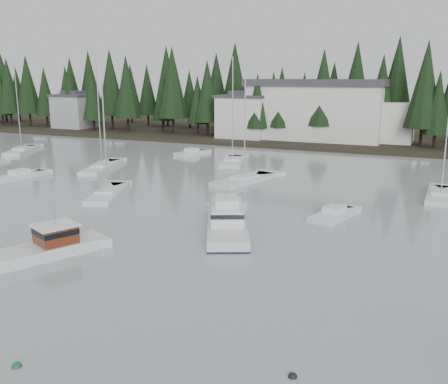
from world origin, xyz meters
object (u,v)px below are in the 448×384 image
at_px(sailboat_1, 108,195).
at_px(runabout_3, 192,154).
at_px(lobster_boat_brown, 39,251).
at_px(runabout_1, 334,216).
at_px(sailboat_4, 244,181).
at_px(runabout_0, 20,177).
at_px(house_west, 244,116).
at_px(house_far_west, 74,110).
at_px(sailboat_7, 22,151).
at_px(sailboat_6, 232,163).
at_px(sailboat_8, 102,168).
at_px(harbor_inn, 327,111).
at_px(sailboat_5, 441,197).
at_px(cabin_cruiser_center, 227,224).

relative_size(sailboat_1, runabout_3, 1.92).
xyz_separation_m(lobster_boat_brown, runabout_1, (16.22, 17.66, -0.32)).
distance_m(sailboat_4, runabout_0, 26.93).
distance_m(house_west, house_far_west, 42.05).
bearing_deg(lobster_boat_brown, sailboat_7, 71.09).
height_order(sailboat_1, sailboat_4, sailboat_4).
relative_size(sailboat_1, sailboat_6, 0.79).
xyz_separation_m(house_west, sailboat_8, (-5.74, -35.90, -4.58)).
bearing_deg(sailboat_8, sailboat_1, -157.86).
distance_m(runabout_1, runabout_3, 38.44).
relative_size(sailboat_1, runabout_0, 1.70).
bearing_deg(runabout_3, sailboat_7, 124.53).
height_order(harbor_inn, runabout_1, harbor_inn).
bearing_deg(sailboat_6, harbor_inn, -30.83).
distance_m(house_far_west, sailboat_8, 52.63).
bearing_deg(sailboat_6, house_far_west, 44.86).
bearing_deg(sailboat_4, sailboat_8, 105.99).
height_order(sailboat_5, sailboat_6, sailboat_6).
distance_m(harbor_inn, sailboat_5, 43.85).
distance_m(lobster_boat_brown, sailboat_5, 38.17).
xyz_separation_m(harbor_inn, sailboat_4, (-0.63, -39.20, -5.70)).
bearing_deg(house_west, harbor_inn, 12.52).
bearing_deg(sailboat_7, sailboat_5, -121.87).
distance_m(harbor_inn, sailboat_1, 52.75).
distance_m(cabin_cruiser_center, sailboat_4, 19.11).
bearing_deg(runabout_0, sailboat_7, 52.06).
height_order(sailboat_5, sailboat_8, sailboat_8).
distance_m(sailboat_4, sailboat_6, 12.75).
distance_m(sailboat_5, runabout_0, 47.31).
bearing_deg(lobster_boat_brown, sailboat_5, -15.51).
height_order(house_far_west, cabin_cruiser_center, house_far_west).
bearing_deg(sailboat_5, house_far_west, 65.55).
bearing_deg(lobster_boat_brown, harbor_inn, 20.83).
height_order(cabin_cruiser_center, sailboat_1, sailboat_1).
bearing_deg(sailboat_5, harbor_inn, 28.98).
relative_size(house_west, sailboat_6, 0.63).
bearing_deg(sailboat_1, sailboat_5, -89.17).
distance_m(harbor_inn, runabout_1, 51.81).
xyz_separation_m(house_far_west, runabout_1, (69.04, -48.74, -4.27)).
relative_size(cabin_cruiser_center, sailboat_5, 0.73).
distance_m(lobster_boat_brown, sailboat_7, 52.09).
xyz_separation_m(sailboat_8, runabout_1, (32.78, -10.84, 0.05)).
xyz_separation_m(house_far_west, sailboat_4, (56.41, -37.86, -4.33)).
height_order(house_far_west, runabout_0, house_far_west).
distance_m(sailboat_4, sailboat_8, 20.15).
distance_m(sailboat_1, runabout_3, 28.28).
xyz_separation_m(sailboat_5, runabout_1, (-8.27, -11.62, 0.04)).
distance_m(house_west, sailboat_5, 50.01).
xyz_separation_m(sailboat_1, runabout_0, (-15.21, 3.18, 0.07)).
bearing_deg(lobster_boat_brown, sailboat_4, 17.23).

